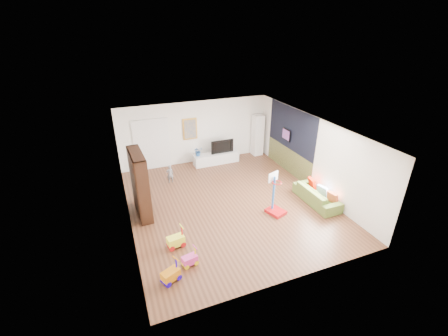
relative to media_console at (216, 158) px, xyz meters
name	(u,v)px	position (x,y,z in m)	size (l,w,h in m)	color
floor	(228,203)	(-0.74, -3.23, -0.23)	(6.50, 7.50, 0.00)	brown
ceiling	(229,128)	(-0.74, -3.23, 2.47)	(6.50, 7.50, 0.00)	white
wall_back	(196,132)	(-0.74, 0.52, 1.12)	(6.50, 0.00, 2.70)	white
wall_front	(293,236)	(-0.74, -6.98, 1.12)	(6.50, 0.00, 2.70)	silver
wall_left	(125,185)	(-3.99, -3.23, 1.12)	(0.00, 7.50, 2.70)	white
wall_right	(312,153)	(2.51, -3.23, 1.12)	(0.00, 7.50, 2.70)	white
navy_accent	(291,129)	(2.49, -1.83, 1.62)	(0.01, 3.20, 1.70)	black
olive_wainscot	(288,160)	(2.49, -1.83, 0.27)	(0.01, 3.20, 1.00)	brown
doorway	(152,145)	(-2.64, 0.48, 0.82)	(1.45, 0.06, 2.10)	white
painting_back	(190,129)	(-0.99, 0.48, 1.32)	(0.62, 0.06, 0.92)	gold
artwork_right	(286,135)	(2.43, -1.63, 1.32)	(0.04, 0.56, 0.46)	#7F3F8C
media_console	(216,158)	(0.00, 0.00, 0.00)	(2.00, 0.50, 0.47)	silver
tall_cabinet	(257,135)	(2.13, 0.25, 0.71)	(0.44, 0.44, 1.89)	white
bookshelf	(140,184)	(-3.54, -2.78, 0.83)	(0.38, 1.45, 2.12)	#321A0F
sofa	(317,195)	(2.09, -4.31, 0.04)	(1.87, 0.73, 0.54)	#5A712D
basketball_hoop	(277,194)	(0.46, -4.37, 0.47)	(0.49, 0.59, 1.41)	#AC1114
ride_on_yellow	(175,238)	(-2.94, -4.79, 0.07)	(0.46, 0.29, 0.62)	#F9FF36
ride_on_orange	(170,272)	(-3.33, -5.95, 0.06)	(0.43, 0.27, 0.58)	#CC730E
ride_on_pink	(189,257)	(-2.77, -5.60, 0.02)	(0.38, 0.24, 0.51)	#D93597
child	(170,174)	(-2.27, -1.04, 0.13)	(0.27, 0.17, 0.73)	slate
tv	(221,146)	(0.27, 0.05, 0.53)	(1.02, 0.13, 0.59)	black
vase_plant	(198,151)	(-0.80, 0.04, 0.44)	(0.36, 0.32, 0.40)	#204F8E
pillow_left	(332,197)	(2.31, -4.81, 0.20)	(0.10, 0.38, 0.38)	#A84125
pillow_center	(323,191)	(2.28, -4.34, 0.20)	(0.10, 0.39, 0.39)	white
pillow_right	(312,183)	(2.27, -3.77, 0.20)	(0.10, 0.39, 0.39)	#B61100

